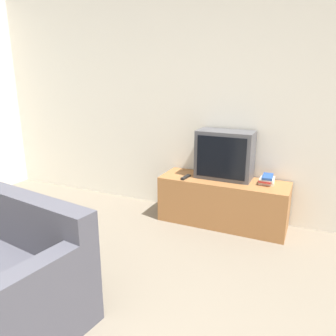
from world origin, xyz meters
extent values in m
cube|color=silver|center=(0.00, 3.03, 1.30)|extent=(9.00, 0.06, 2.60)
cube|color=#9E6638|center=(0.24, 2.75, 0.25)|extent=(1.38, 0.46, 0.51)
cube|color=#4C4C51|center=(0.21, 2.83, 0.77)|extent=(0.60, 0.30, 0.52)
cube|color=black|center=(0.21, 2.67, 0.77)|extent=(0.52, 0.01, 0.44)
cube|color=#474751|center=(-1.03, 1.02, 0.60)|extent=(1.89, 0.42, 0.39)
cube|color=#474751|center=(-0.22, 0.49, 0.31)|extent=(0.28, 0.98, 0.62)
cube|color=silver|center=(0.67, 2.82, 0.53)|extent=(0.16, 0.17, 0.03)
cube|color=#B72D28|center=(0.67, 2.80, 0.55)|extent=(0.14, 0.22, 0.02)
cube|color=silver|center=(0.68, 2.79, 0.57)|extent=(0.14, 0.17, 0.02)
cube|color=#23478E|center=(0.68, 2.81, 0.59)|extent=(0.11, 0.21, 0.02)
cube|color=black|center=(-0.16, 2.63, 0.52)|extent=(0.06, 0.17, 0.02)
camera|label=1|loc=(1.09, -0.55, 1.61)|focal=35.00mm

